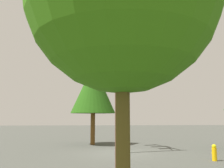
# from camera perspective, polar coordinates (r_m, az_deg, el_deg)

# --- Properties ---
(ground_plane) EXTENTS (120.00, 120.00, 0.00)m
(ground_plane) POSITION_cam_1_polar(r_m,az_deg,el_deg) (16.21, 1.79, -15.31)
(ground_plane) COLOR #45463F
(signal_pole_assembly) EXTENTS (4.25, 1.50, 7.43)m
(signal_pole_assembly) POSITION_cam_1_polar(r_m,az_deg,el_deg) (17.86, 0.13, 2.73)
(signal_pole_assembly) COLOR black
(signal_pole_assembly) RESTS_ON ground_plane
(utility_pole) EXTENTS (1.38, 1.33, 8.84)m
(utility_pole) POSITION_cam_1_polar(r_m,az_deg,el_deg) (9.29, 1.48, 7.34)
(utility_pole) COLOR brown
(utility_pole) RESTS_ON ground_plane
(fire_hydrant) EXTENTS (0.33, 0.24, 0.83)m
(fire_hydrant) POSITION_cam_1_polar(r_m,az_deg,el_deg) (14.27, 22.06, -14.15)
(fire_hydrant) COLOR #F1B209
(fire_hydrant) RESTS_ON ground_plane
(tree_far) EXTENTS (3.73, 3.73, 6.70)m
(tree_far) POSITION_cam_1_polar(r_m,az_deg,el_deg) (21.32, -4.26, -1.05)
(tree_far) COLOR brown
(tree_far) RESTS_ON ground_plane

